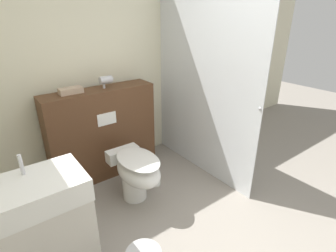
% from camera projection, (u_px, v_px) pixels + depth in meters
% --- Properties ---
extents(wall_back, '(8.00, 0.06, 2.50)m').
position_uv_depth(wall_back, '(104.00, 69.00, 3.15)').
color(wall_back, beige).
rests_on(wall_back, ground_plane).
extents(partition_panel, '(1.28, 0.32, 1.09)m').
position_uv_depth(partition_panel, '(103.00, 133.00, 3.14)').
color(partition_panel, '#51331E').
rests_on(partition_panel, ground_plane).
extents(shower_glass, '(0.04, 1.65, 2.17)m').
position_uv_depth(shower_glass, '(203.00, 87.00, 3.05)').
color(shower_glass, silver).
rests_on(shower_glass, ground_plane).
extents(toilet, '(0.38, 0.70, 0.55)m').
position_uv_depth(toilet, '(136.00, 172.00, 2.73)').
color(toilet, white).
rests_on(toilet, ground_plane).
extents(sink_vanity, '(0.65, 0.41, 1.09)m').
position_uv_depth(sink_vanity, '(42.00, 241.00, 1.76)').
color(sink_vanity, beige).
rests_on(sink_vanity, ground_plane).
extents(hair_drier, '(0.17, 0.08, 0.13)m').
position_uv_depth(hair_drier, '(106.00, 80.00, 2.95)').
color(hair_drier, '#B7B7BC').
rests_on(hair_drier, partition_panel).
extents(folded_towel, '(0.24, 0.12, 0.06)m').
position_uv_depth(folded_towel, '(71.00, 91.00, 2.76)').
color(folded_towel, tan).
rests_on(folded_towel, partition_panel).
extents(spare_toilet_roll, '(0.11, 0.11, 0.11)m').
position_uv_depth(spare_toilet_roll, '(156.00, 181.00, 3.09)').
color(spare_toilet_roll, white).
rests_on(spare_toilet_roll, ground_plane).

